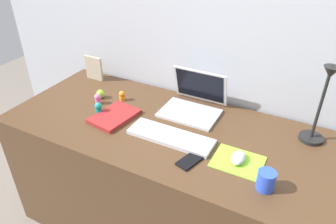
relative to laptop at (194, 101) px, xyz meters
name	(u,v)px	position (x,y,z in m)	size (l,w,h in m)	color
ground_plane	(164,224)	(-0.07, -0.22, -0.79)	(6.00, 6.00, 0.00)	slate
back_wall	(194,100)	(-0.07, 0.18, -0.10)	(2.81, 0.05, 1.38)	#B2B7C1
desk	(163,180)	(-0.07, -0.22, -0.42)	(1.61, 0.71, 0.74)	#4C331E
laptop	(194,101)	(0.00, 0.00, 0.00)	(0.30, 0.27, 0.21)	silver
keyboard	(171,137)	(0.01, -0.29, -0.04)	(0.41, 0.13, 0.02)	silver
mousepad	(238,162)	(0.34, -0.31, -0.05)	(0.21, 0.17, 0.00)	#8CDB33
mouse	(238,158)	(0.34, -0.31, -0.03)	(0.06, 0.10, 0.03)	silver
cell_phone	(190,160)	(0.16, -0.40, -0.05)	(0.06, 0.13, 0.01)	black
desk_lamp	(320,107)	(0.59, -0.02, 0.14)	(0.11, 0.16, 0.40)	black
notebook_pad	(114,116)	(-0.33, -0.27, -0.04)	(0.17, 0.24, 0.02)	maroon
picture_frame	(94,68)	(-0.71, 0.05, 0.02)	(0.12, 0.02, 0.15)	#B2A58C
coffee_mug	(266,180)	(0.48, -0.41, -0.01)	(0.07, 0.07, 0.08)	blue
toy_figurine_orange	(122,96)	(-0.40, -0.10, -0.02)	(0.03, 0.03, 0.06)	orange
toy_figurine_lime	(100,94)	(-0.52, -0.13, -0.03)	(0.05, 0.05, 0.05)	#8CDB33
toy_figurine_teal	(99,108)	(-0.42, -0.28, -0.02)	(0.04, 0.04, 0.07)	teal
toy_figurine_pink	(98,98)	(-0.50, -0.19, -0.02)	(0.04, 0.04, 0.06)	pink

